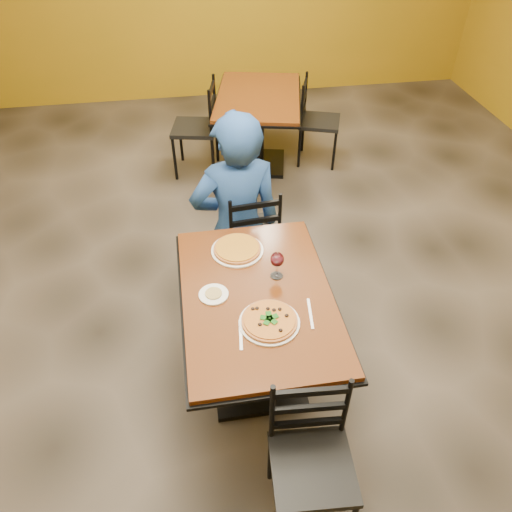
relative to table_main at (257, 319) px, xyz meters
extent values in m
cube|color=black|center=(0.00, 0.50, -0.56)|extent=(7.00, 8.00, 0.01)
cube|color=#5E270E|center=(0.00, 0.00, 0.18)|extent=(0.80, 1.20, 0.03)
cube|color=black|center=(0.00, 0.00, 0.15)|extent=(0.83, 1.23, 0.02)
cylinder|color=black|center=(0.00, 0.00, -0.19)|extent=(0.12, 0.12, 0.66)
cube|color=black|center=(0.00, 0.00, -0.54)|extent=(0.55, 0.55, 0.04)
cube|color=#5E270E|center=(0.44, 2.61, 0.18)|extent=(1.01, 1.30, 0.03)
cube|color=black|center=(0.44, 2.61, 0.15)|extent=(1.04, 1.34, 0.02)
cylinder|color=black|center=(0.44, 2.61, -0.19)|extent=(0.12, 0.12, 0.66)
cube|color=black|center=(0.44, 2.61, -0.54)|extent=(0.63, 0.63, 0.04)
imported|color=navy|center=(0.01, 0.98, 0.12)|extent=(0.69, 0.49, 1.35)
cylinder|color=white|center=(0.03, -0.21, 0.20)|extent=(0.31, 0.31, 0.01)
cylinder|color=#7D3009|center=(0.03, -0.21, 0.21)|extent=(0.28, 0.28, 0.02)
cylinder|color=white|center=(-0.06, 0.38, 0.20)|extent=(0.31, 0.31, 0.01)
cylinder|color=gold|center=(-0.06, 0.38, 0.21)|extent=(0.28, 0.28, 0.02)
cylinder|color=white|center=(-0.23, 0.03, 0.20)|extent=(0.16, 0.16, 0.01)
cylinder|color=tan|center=(-0.23, 0.03, 0.21)|extent=(0.09, 0.09, 0.01)
cube|color=silver|center=(-0.13, -0.26, 0.20)|extent=(0.03, 0.19, 0.00)
cube|color=silver|center=(0.25, -0.18, 0.20)|extent=(0.04, 0.21, 0.00)
camera|label=1|loc=(-0.30, -1.82, 2.07)|focal=34.35mm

